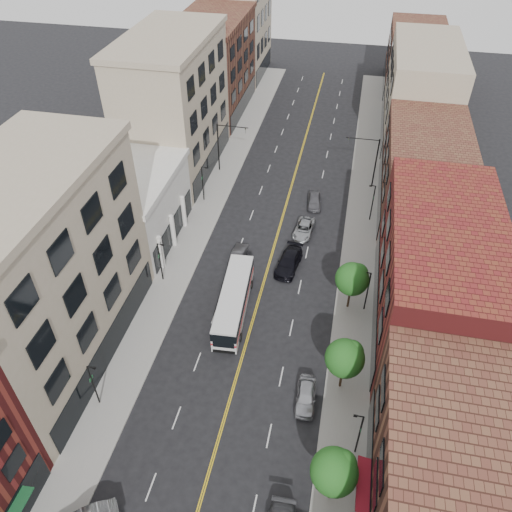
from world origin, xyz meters
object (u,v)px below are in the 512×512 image
Objects in this scene: city_bus at (234,300)px; car_lane_behind at (239,254)px; car_lane_a at (289,262)px; car_parked_far at (306,396)px; car_lane_c at (314,200)px; car_lane_b at (304,229)px.

city_bus is 8.44m from car_lane_behind.
city_bus is 9.15m from car_lane_a.
car_lane_behind is (-10.11, 17.32, -0.05)m from car_parked_far.
car_lane_a is 13.13m from car_lane_c.
city_bus is 2.66× the size of car_lane_c.
car_lane_b is (6.74, 6.38, -0.01)m from car_lane_behind.
city_bus is 2.80× the size of car_lane_behind.
car_parked_far reaches higher than car_lane_behind.
car_lane_b is (5.26, 14.63, -1.03)m from city_bus.
city_bus reaches higher than car_parked_far.
car_parked_far is 17.55m from car_lane_a.
car_lane_behind is 5.91m from car_lane_a.
car_lane_b is (-3.38, 23.71, -0.07)m from car_parked_far.
city_bus is at bearing 100.78° from car_lane_behind.
car_parked_far is at bearing -68.83° from car_lane_a.
car_lane_a is 6.73m from car_lane_b.
city_bus is at bearing -104.90° from car_lane_b.
car_lane_c is at bearing 70.67° from city_bus.
car_lane_behind is 0.86× the size of car_lane_b.
car_lane_behind is at bearing -175.56° from car_lane_a.
car_parked_far is 23.94m from car_lane_b.
car_lane_behind is 0.95× the size of car_lane_c.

